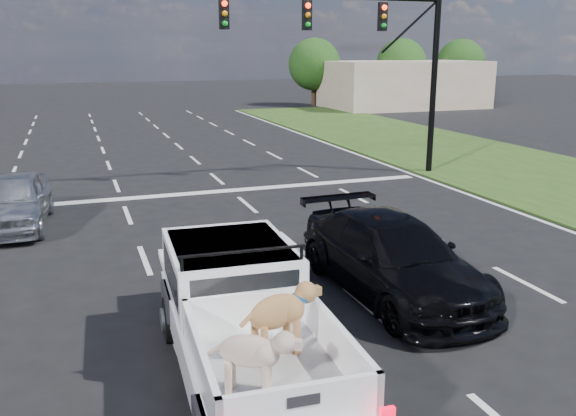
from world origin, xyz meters
The scene contains 10 objects.
ground centered at (0.00, 0.00, 0.00)m, with size 160.00×160.00×0.00m, color black.
road_markings centered at (0.00, 6.56, 0.01)m, with size 17.75×60.00×0.01m.
traffic_signal centered at (7.20, 10.50, 4.73)m, with size 9.11×0.31×7.00m.
building_right centered at (22.00, 34.00, 1.80)m, with size 12.00×7.00×3.60m, color #C1AD94.
tree_far_d centered at (16.00, 38.00, 3.29)m, with size 4.20×4.20×5.40m.
tree_far_e centered at (24.00, 38.00, 3.29)m, with size 4.20×4.20×5.40m.
tree_far_f centered at (30.00, 38.00, 3.29)m, with size 4.20×4.20×5.40m.
pickup_truck centered at (-1.01, -1.62, 0.90)m, with size 2.17×5.26×1.94m.
silver_sedan centered at (-4.61, 7.79, 0.71)m, with size 1.68×4.17×1.42m, color #BBBDC2.
black_coupe centered at (2.48, 0.53, 0.73)m, with size 2.03×5.00×1.45m, color black.
Camera 1 is at (-3.03, -9.08, 4.54)m, focal length 38.00 mm.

